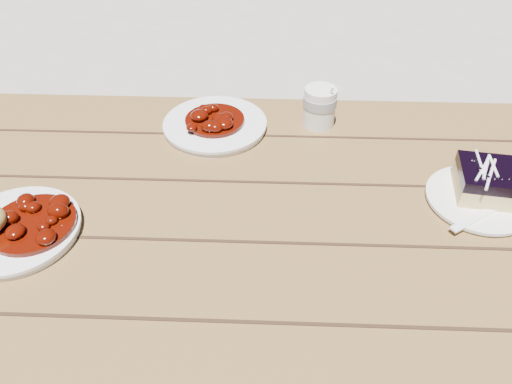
{
  "coord_description": "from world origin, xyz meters",
  "views": [
    {
      "loc": [
        0.2,
        -0.67,
        1.37
      ],
      "look_at": [
        0.17,
        -0.02,
        0.81
      ],
      "focal_mm": 35.0,
      "sensor_mm": 36.0,
      "label": 1
    }
  ],
  "objects_px": {
    "dessert_plate": "(478,200)",
    "second_plate": "(215,125)",
    "blueberry_cake": "(487,181)",
    "main_plate": "(16,231)",
    "picnic_table": "(173,266)",
    "coffee_cup": "(319,107)"
  },
  "relations": [
    {
      "from": "picnic_table",
      "to": "coffee_cup",
      "type": "distance_m",
      "value": 0.47
    },
    {
      "from": "dessert_plate",
      "to": "second_plate",
      "type": "height_order",
      "value": "second_plate"
    },
    {
      "from": "dessert_plate",
      "to": "blueberry_cake",
      "type": "relative_size",
      "value": 1.59
    },
    {
      "from": "picnic_table",
      "to": "main_plate",
      "type": "relative_size",
      "value": 9.45
    },
    {
      "from": "blueberry_cake",
      "to": "second_plate",
      "type": "distance_m",
      "value": 0.56
    },
    {
      "from": "main_plate",
      "to": "dessert_plate",
      "type": "distance_m",
      "value": 0.83
    },
    {
      "from": "dessert_plate",
      "to": "coffee_cup",
      "type": "xyz_separation_m",
      "value": [
        -0.28,
        0.25,
        0.04
      ]
    },
    {
      "from": "picnic_table",
      "to": "coffee_cup",
      "type": "bearing_deg",
      "value": 44.41
    },
    {
      "from": "main_plate",
      "to": "blueberry_cake",
      "type": "bearing_deg",
      "value": 9.01
    },
    {
      "from": "second_plate",
      "to": "main_plate",
      "type": "bearing_deg",
      "value": -131.98
    },
    {
      "from": "blueberry_cake",
      "to": "second_plate",
      "type": "relative_size",
      "value": 0.52
    },
    {
      "from": "second_plate",
      "to": "picnic_table",
      "type": "bearing_deg",
      "value": -104.6
    },
    {
      "from": "picnic_table",
      "to": "dessert_plate",
      "type": "height_order",
      "value": "dessert_plate"
    },
    {
      "from": "dessert_plate",
      "to": "blueberry_cake",
      "type": "bearing_deg",
      "value": 56.31
    },
    {
      "from": "dessert_plate",
      "to": "coffee_cup",
      "type": "height_order",
      "value": "coffee_cup"
    },
    {
      "from": "coffee_cup",
      "to": "second_plate",
      "type": "xyz_separation_m",
      "value": [
        -0.23,
        -0.03,
        -0.04
      ]
    },
    {
      "from": "blueberry_cake",
      "to": "dessert_plate",
      "type": "bearing_deg",
      "value": -115.74
    },
    {
      "from": "coffee_cup",
      "to": "second_plate",
      "type": "distance_m",
      "value": 0.23
    },
    {
      "from": "main_plate",
      "to": "blueberry_cake",
      "type": "xyz_separation_m",
      "value": [
        0.83,
        0.13,
        0.03
      ]
    },
    {
      "from": "picnic_table",
      "to": "dessert_plate",
      "type": "bearing_deg",
      "value": 3.9
    },
    {
      "from": "picnic_table",
      "to": "coffee_cup",
      "type": "xyz_separation_m",
      "value": [
        0.3,
        0.29,
        0.21
      ]
    },
    {
      "from": "dessert_plate",
      "to": "coffee_cup",
      "type": "bearing_deg",
      "value": 138.06
    }
  ]
}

